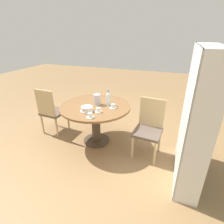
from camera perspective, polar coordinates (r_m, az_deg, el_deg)
ground_plane at (r=3.38m, az=-5.01°, el=-9.36°), size 14.00×14.00×0.00m
dining_table at (r=3.09m, az=-5.40°, el=-0.51°), size 1.22×1.22×0.73m
chair_a at (r=3.60m, az=-19.18°, el=0.48°), size 0.44×0.44×0.94m
chair_b at (r=2.87m, az=11.93°, el=-4.87°), size 0.45×0.45×0.94m
bookshelf at (r=2.44m, az=25.18°, el=-1.98°), size 1.09×0.28×1.76m
coffee_pot at (r=3.04m, az=-4.92°, el=4.26°), size 0.12×0.12×0.22m
water_bottle at (r=3.00m, az=-1.20°, el=4.18°), size 0.07×0.07×0.27m
cake_main at (r=2.82m, az=-8.22°, el=1.00°), size 0.21×0.21×0.08m
cup_a at (r=2.90m, az=0.36°, el=1.81°), size 0.12×0.12×0.07m
cup_b at (r=2.60m, az=-7.14°, el=-1.19°), size 0.12×0.12×0.07m
cup_c at (r=2.77m, az=-4.49°, el=0.57°), size 0.12×0.12×0.07m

